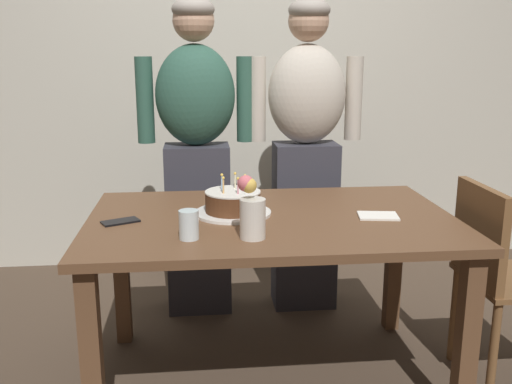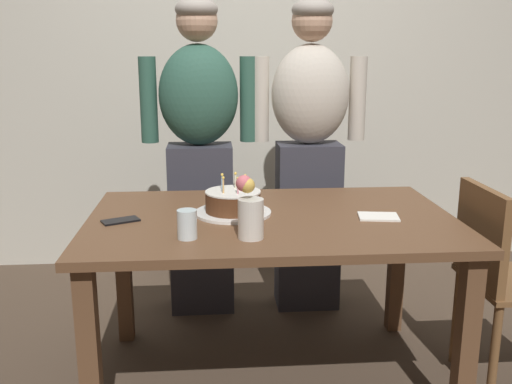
{
  "view_description": "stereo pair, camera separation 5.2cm",
  "coord_description": "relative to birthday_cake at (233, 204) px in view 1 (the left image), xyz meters",
  "views": [
    {
      "loc": [
        -0.29,
        -2.26,
        1.4
      ],
      "look_at": [
        -0.06,
        0.02,
        0.84
      ],
      "focal_mm": 40.43,
      "sensor_mm": 36.0,
      "label": 1
    },
    {
      "loc": [
        -0.24,
        -2.27,
        1.4
      ],
      "look_at": [
        -0.06,
        0.02,
        0.84
      ],
      "focal_mm": 40.43,
      "sensor_mm": 36.0,
      "label": 2
    }
  ],
  "objects": [
    {
      "name": "dining_table",
      "position": [
        0.16,
        -0.05,
        -0.14
      ],
      "size": [
        1.5,
        0.96,
        0.74
      ],
      "color": "brown",
      "rests_on": "ground_plane"
    },
    {
      "name": "dining_chair",
      "position": [
        1.1,
        -0.16,
        -0.27
      ],
      "size": [
        0.42,
        0.42,
        0.87
      ],
      "rotation": [
        0.0,
        0.0,
        1.57
      ],
      "color": "brown",
      "rests_on": "ground_plane"
    },
    {
      "name": "back_wall",
      "position": [
        0.16,
        1.5,
        0.51
      ],
      "size": [
        5.2,
        0.1,
        2.6
      ],
      "primitive_type": "cube",
      "color": "beige",
      "rests_on": "ground_plane"
    },
    {
      "name": "cell_phone",
      "position": [
        -0.45,
        -0.08,
        -0.04
      ],
      "size": [
        0.16,
        0.13,
        0.01
      ],
      "primitive_type": "cube",
      "rotation": [
        0.0,
        0.0,
        0.45
      ],
      "color": "black",
      "rests_on": "dining_table"
    },
    {
      "name": "ground_plane",
      "position": [
        0.16,
        -0.05,
        -0.79
      ],
      "size": [
        10.0,
        10.0,
        0.0
      ],
      "primitive_type": "plane",
      "color": "#47382B"
    },
    {
      "name": "person_man_bearded",
      "position": [
        -0.15,
        0.71,
        0.09
      ],
      "size": [
        0.61,
        0.27,
        1.66
      ],
      "rotation": [
        0.0,
        0.0,
        3.14
      ],
      "color": "#33333D",
      "rests_on": "ground_plane"
    },
    {
      "name": "person_woman_cardigan",
      "position": [
        0.44,
        0.71,
        0.09
      ],
      "size": [
        0.61,
        0.27,
        1.66
      ],
      "rotation": [
        0.0,
        0.0,
        3.14
      ],
      "color": "#33333D",
      "rests_on": "ground_plane"
    },
    {
      "name": "flower_vase",
      "position": [
        0.05,
        -0.32,
        0.06
      ],
      "size": [
        0.1,
        0.09,
        0.23
      ],
      "color": "silver",
      "rests_on": "dining_table"
    },
    {
      "name": "water_glass_near",
      "position": [
        -0.18,
        -0.31,
        0.01
      ],
      "size": [
        0.07,
        0.07,
        0.11
      ],
      "primitive_type": "cylinder",
      "color": "silver",
      "rests_on": "dining_table"
    },
    {
      "name": "napkin_stack",
      "position": [
        0.59,
        -0.1,
        -0.04
      ],
      "size": [
        0.18,
        0.14,
        0.01
      ],
      "primitive_type": "cube",
      "rotation": [
        0.0,
        0.0,
        -0.15
      ],
      "color": "white",
      "rests_on": "dining_table"
    },
    {
      "name": "birthday_cake",
      "position": [
        0.0,
        0.0,
        0.0
      ],
      "size": [
        0.32,
        0.32,
        0.17
      ],
      "color": "white",
      "rests_on": "dining_table"
    }
  ]
}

